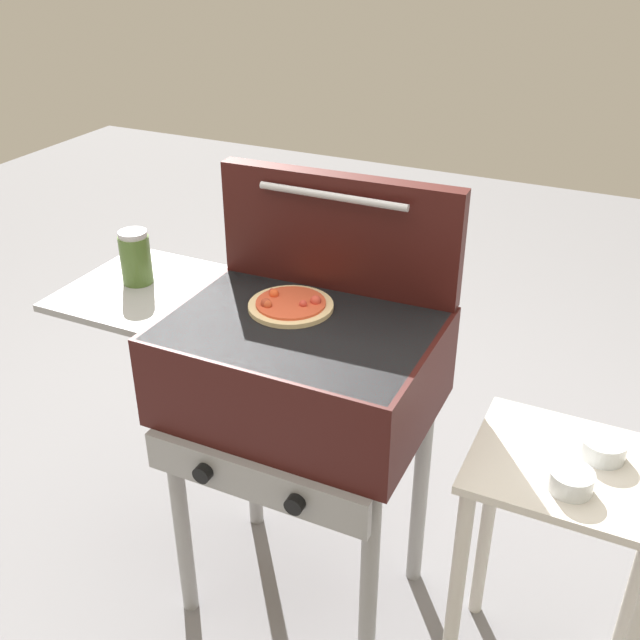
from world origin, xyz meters
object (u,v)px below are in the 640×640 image
grill (296,374)px  topping_bowl_near (603,448)px  pizza_pepperoni (290,305)px  topping_bowl_far (571,481)px  sauce_jar (136,257)px  prep_table (561,532)px

grill → topping_bowl_near: bearing=4.8°
pizza_pepperoni → topping_bowl_near: bearing=0.1°
topping_bowl_near → topping_bowl_far: 0.15m
topping_bowl_near → sauce_jar: bearing=-178.0°
sauce_jar → topping_bowl_far: (1.15, -0.10, -0.24)m
pizza_pepperoni → topping_bowl_near: pizza_pepperoni is taller
grill → topping_bowl_near: grill is taller
topping_bowl_near → prep_table: bearing=-129.9°
grill → sauce_jar: sauce_jar is taller
prep_table → topping_bowl_near: (0.05, 0.06, 0.22)m
grill → topping_bowl_near: (0.72, 0.06, -0.03)m
prep_table → topping_bowl_near: size_ratio=7.17×
grill → prep_table: bearing=0.4°
sauce_jar → prep_table: 1.23m
prep_table → topping_bowl_far: bearing=-89.0°
sauce_jar → prep_table: size_ratio=0.20×
prep_table → topping_bowl_near: 0.23m
sauce_jar → topping_bowl_far: size_ratio=1.55×
grill → sauce_jar: (-0.47, 0.02, 0.21)m
sauce_jar → pizza_pepperoni: bearing=5.5°
sauce_jar → topping_bowl_near: 1.22m
sauce_jar → topping_bowl_far: bearing=-4.9°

